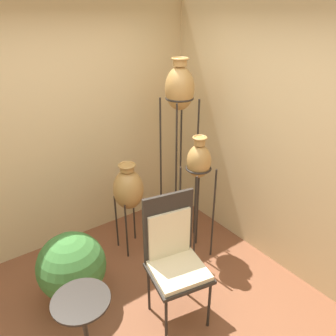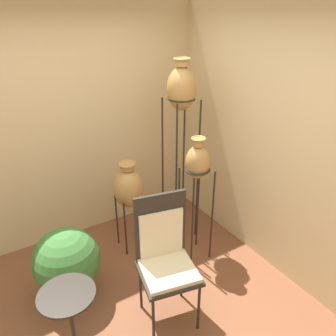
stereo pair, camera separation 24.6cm
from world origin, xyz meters
name	(u,v)px [view 2 (the right image)]	position (x,y,z in m)	size (l,w,h in m)	color
ground_plane	(133,331)	(0.00, 0.00, 0.00)	(14.00, 14.00, 0.00)	brown
wall_back	(58,128)	(0.00, 1.67, 1.35)	(7.28, 0.06, 2.70)	#D1B784
wall_right	(290,147)	(1.67, 0.00, 1.35)	(0.06, 7.28, 2.70)	#D1B784
vase_stand_tall	(181,93)	(1.11, 0.97, 1.72)	(0.31, 0.31, 2.07)	#28231E
vase_stand_medium	(197,165)	(1.02, 0.52, 1.11)	(0.27, 0.27, 1.40)	#28231E
vase_stand_short	(128,188)	(0.49, 1.04, 0.77)	(0.33, 0.33, 1.06)	#28231E
chair	(165,253)	(0.36, 0.05, 0.66)	(0.55, 0.53, 1.16)	#28231E
side_table	(70,313)	(-0.47, 0.02, 0.49)	(0.41, 0.41, 0.69)	#28231E
potted_plant	(67,262)	(-0.32, 0.67, 0.40)	(0.61, 0.61, 0.73)	brown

